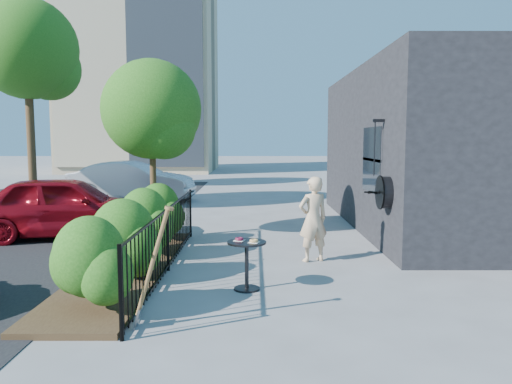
{
  "coord_description": "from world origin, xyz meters",
  "views": [
    {
      "loc": [
        -0.02,
        -8.35,
        2.23
      ],
      "look_at": [
        0.01,
        1.46,
        1.2
      ],
      "focal_mm": 35.0,
      "sensor_mm": 36.0,
      "label": 1
    }
  ],
  "objects_px": {
    "woman": "(313,219)",
    "shovel": "(150,274)",
    "patio_tree": "(154,115)",
    "street_tree_far": "(28,55)",
    "cafe_table": "(247,256)",
    "car_red": "(66,206)",
    "car_silver": "(132,181)"
  },
  "relations": [
    {
      "from": "street_tree_far",
      "to": "cafe_table",
      "type": "height_order",
      "value": "street_tree_far"
    },
    {
      "from": "street_tree_far",
      "to": "car_red",
      "type": "relative_size",
      "value": 1.97
    },
    {
      "from": "patio_tree",
      "to": "street_tree_far",
      "type": "bearing_deg",
      "value": 124.51
    },
    {
      "from": "patio_tree",
      "to": "cafe_table",
      "type": "bearing_deg",
      "value": -61.42
    },
    {
      "from": "cafe_table",
      "to": "patio_tree",
      "type": "bearing_deg",
      "value": 118.58
    },
    {
      "from": "cafe_table",
      "to": "car_red",
      "type": "distance_m",
      "value": 5.81
    },
    {
      "from": "woman",
      "to": "car_red",
      "type": "xyz_separation_m",
      "value": [
        -5.37,
        2.26,
        -0.07
      ]
    },
    {
      "from": "woman",
      "to": "car_red",
      "type": "bearing_deg",
      "value": -43.7
    },
    {
      "from": "street_tree_far",
      "to": "shovel",
      "type": "height_order",
      "value": "street_tree_far"
    },
    {
      "from": "cafe_table",
      "to": "woman",
      "type": "height_order",
      "value": "woman"
    },
    {
      "from": "car_red",
      "to": "car_silver",
      "type": "relative_size",
      "value": 0.95
    },
    {
      "from": "street_tree_far",
      "to": "car_silver",
      "type": "relative_size",
      "value": 1.87
    },
    {
      "from": "patio_tree",
      "to": "street_tree_far",
      "type": "height_order",
      "value": "street_tree_far"
    },
    {
      "from": "patio_tree",
      "to": "street_tree_far",
      "type": "distance_m",
      "value": 13.95
    },
    {
      "from": "car_red",
      "to": "patio_tree",
      "type": "bearing_deg",
      "value": -104.07
    },
    {
      "from": "cafe_table",
      "to": "car_red",
      "type": "bearing_deg",
      "value": 136.15
    },
    {
      "from": "street_tree_far",
      "to": "car_silver",
      "type": "distance_m",
      "value": 8.65
    },
    {
      "from": "cafe_table",
      "to": "car_silver",
      "type": "bearing_deg",
      "value": 111.88
    },
    {
      "from": "shovel",
      "to": "car_silver",
      "type": "height_order",
      "value": "shovel"
    },
    {
      "from": "street_tree_far",
      "to": "woman",
      "type": "height_order",
      "value": "street_tree_far"
    },
    {
      "from": "shovel",
      "to": "car_red",
      "type": "distance_m",
      "value": 6.32
    },
    {
      "from": "patio_tree",
      "to": "shovel",
      "type": "height_order",
      "value": "patio_tree"
    },
    {
      "from": "woman",
      "to": "car_silver",
      "type": "relative_size",
      "value": 0.35
    },
    {
      "from": "cafe_table",
      "to": "woman",
      "type": "bearing_deg",
      "value": 55.96
    },
    {
      "from": "patio_tree",
      "to": "car_red",
      "type": "relative_size",
      "value": 0.94
    },
    {
      "from": "cafe_table",
      "to": "car_red",
      "type": "height_order",
      "value": "car_red"
    },
    {
      "from": "car_red",
      "to": "shovel",
      "type": "bearing_deg",
      "value": -160.35
    },
    {
      "from": "shovel",
      "to": "street_tree_far",
      "type": "bearing_deg",
      "value": 117.66
    },
    {
      "from": "patio_tree",
      "to": "woman",
      "type": "bearing_deg",
      "value": -32.47
    },
    {
      "from": "street_tree_far",
      "to": "woman",
      "type": "bearing_deg",
      "value": -50.43
    },
    {
      "from": "woman",
      "to": "shovel",
      "type": "relative_size",
      "value": 1.05
    },
    {
      "from": "street_tree_far",
      "to": "cafe_table",
      "type": "bearing_deg",
      "value": -56.94
    }
  ]
}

